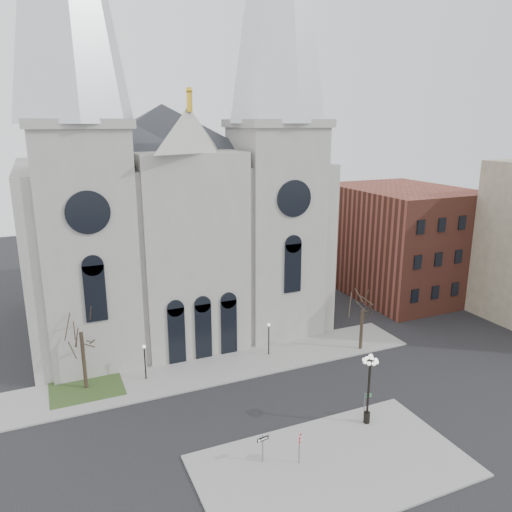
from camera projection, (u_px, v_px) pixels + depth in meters
name	position (u px, v px, depth m)	size (l,w,h in m)	color
ground	(261.00, 436.00, 36.35)	(160.00, 160.00, 0.00)	black
sidewalk_near	(333.00, 466.00, 33.07)	(18.00, 10.00, 0.14)	gray
sidewalk_far	(212.00, 369.00, 46.06)	(40.00, 6.00, 0.14)	gray
grass_patch	(87.00, 388.00, 42.68)	(6.00, 5.00, 0.18)	#2C3F1B
cathedral	(171.00, 158.00, 51.75)	(33.00, 26.66, 54.00)	#9B9790
bg_building_brick	(400.00, 241.00, 65.61)	(14.00, 18.00, 14.00)	brown
tree_left	(81.00, 329.00, 41.25)	(3.20, 3.20, 7.50)	black
tree_right	(363.00, 308.00, 48.96)	(3.20, 3.20, 6.00)	black
ped_lamp_left	(145.00, 356.00, 43.59)	(0.32, 0.32, 3.26)	black
ped_lamp_right	(269.00, 334.00, 48.24)	(0.32, 0.32, 3.26)	black
stop_sign	(299.00, 441.00, 32.84)	(0.76, 0.35, 2.28)	slate
globe_lamp	(369.00, 380.00, 36.81)	(1.29, 1.29, 5.67)	black
one_way_sign	(263.00, 444.00, 33.03)	(0.88, 0.15, 2.00)	slate
street_name_sign	(366.00, 402.00, 38.33)	(0.62, 0.12, 1.95)	slate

